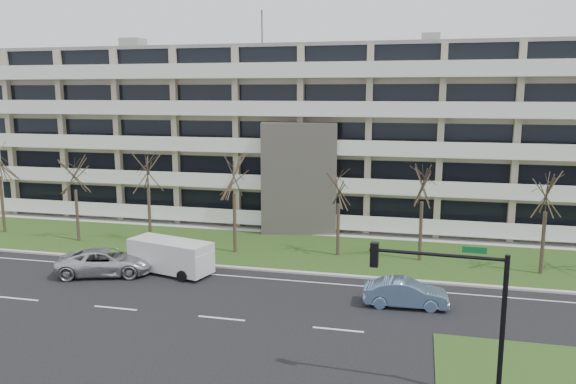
% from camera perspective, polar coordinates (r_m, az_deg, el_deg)
% --- Properties ---
extents(ground, '(160.00, 160.00, 0.00)m').
position_cam_1_polar(ground, '(29.53, -6.77, -12.63)').
color(ground, black).
rests_on(ground, ground).
extents(grass_verge, '(90.00, 10.00, 0.06)m').
position_cam_1_polar(grass_verge, '(41.28, -0.56, -5.85)').
color(grass_verge, '#224316').
rests_on(grass_verge, ground).
extents(curb, '(90.00, 0.35, 0.12)m').
position_cam_1_polar(curb, '(36.65, -2.45, -7.89)').
color(curb, '#B2B2AD').
rests_on(curb, ground).
extents(sidewalk, '(90.00, 2.00, 0.08)m').
position_cam_1_polar(sidewalk, '(46.45, 1.08, -4.02)').
color(sidewalk, '#B2B2AD').
rests_on(sidewalk, ground).
extents(grass_median, '(7.00, 5.00, 0.06)m').
position_cam_1_polar(grass_median, '(26.50, 22.55, -16.08)').
color(grass_median, '#224316').
rests_on(grass_median, ground).
extents(lane_edge_line, '(90.00, 0.12, 0.01)m').
position_cam_1_polar(lane_edge_line, '(35.30, -3.12, -8.71)').
color(lane_edge_line, white).
rests_on(lane_edge_line, ground).
extents(apartment_building, '(60.50, 15.10, 18.75)m').
position_cam_1_polar(apartment_building, '(51.87, 2.71, 5.93)').
color(apartment_building, '#BBAE91').
rests_on(apartment_building, ground).
extents(silver_pickup, '(6.45, 4.38, 1.64)m').
position_cam_1_polar(silver_pickup, '(37.49, -18.00, -6.76)').
color(silver_pickup, '#B8BBC0').
rests_on(silver_pickup, ground).
extents(blue_sedan, '(4.56, 1.79, 1.48)m').
position_cam_1_polar(blue_sedan, '(31.26, 11.86, -10.02)').
color(blue_sedan, '#6B8DBA').
rests_on(blue_sedan, ground).
extents(white_van, '(5.80, 3.35, 2.12)m').
position_cam_1_polar(white_van, '(36.57, -11.76, -6.16)').
color(white_van, silver).
rests_on(white_van, ground).
extents(traffic_signal, '(5.08, 0.58, 5.89)m').
position_cam_1_polar(traffic_signal, '(22.00, 16.73, -10.46)').
color(traffic_signal, black).
rests_on(traffic_signal, ground).
extents(tree_1, '(3.60, 3.60, 7.20)m').
position_cam_1_polar(tree_1, '(45.53, -20.90, 2.14)').
color(tree_1, '#382B21').
rests_on(tree_1, ground).
extents(tree_2, '(3.83, 3.83, 7.67)m').
position_cam_1_polar(tree_2, '(43.29, -14.10, 2.61)').
color(tree_2, '#382B21').
rests_on(tree_2, ground).
extents(tree_3, '(3.87, 3.87, 7.74)m').
position_cam_1_polar(tree_3, '(39.53, -5.54, 2.27)').
color(tree_3, '#382B21').
rests_on(tree_3, ground).
extents(tree_4, '(3.34, 3.34, 6.68)m').
position_cam_1_polar(tree_4, '(38.85, 5.18, 0.89)').
color(tree_4, '#382B21').
rests_on(tree_4, ground).
extents(tree_5, '(3.68, 3.68, 7.36)m').
position_cam_1_polar(tree_5, '(38.47, 13.54, 1.37)').
color(tree_5, '#382B21').
rests_on(tree_5, ground).
extents(tree_6, '(3.62, 3.62, 7.23)m').
position_cam_1_polar(tree_6, '(38.10, 24.86, 0.47)').
color(tree_6, '#382B21').
rests_on(tree_6, ground).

